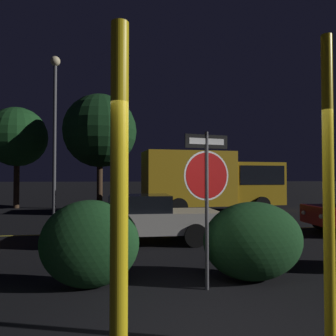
# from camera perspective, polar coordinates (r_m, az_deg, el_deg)

# --- Properties ---
(road_center_stripe) EXTENTS (32.21, 0.12, 0.01)m
(road_center_stripe) POSITION_cam_1_polar(r_m,az_deg,el_deg) (10.90, -3.21, -11.05)
(road_center_stripe) COLOR gold
(road_center_stripe) RESTS_ON ground_plane
(stop_sign) EXTENTS (0.79, 0.18, 2.52)m
(stop_sign) POSITION_cam_1_polar(r_m,az_deg,el_deg) (5.31, 6.75, -1.91)
(stop_sign) COLOR #4C4C51
(stop_sign) RESTS_ON ground_plane
(yellow_pole_left) EXTENTS (0.17, 0.17, 3.26)m
(yellow_pole_left) POSITION_cam_1_polar(r_m,az_deg,el_deg) (3.10, -8.50, -4.59)
(yellow_pole_left) COLOR yellow
(yellow_pole_left) RESTS_ON ground_plane
(yellow_pole_right) EXTENTS (0.11, 0.11, 3.30)m
(yellow_pole_right) POSITION_cam_1_polar(r_m,az_deg,el_deg) (3.80, 26.16, -3.62)
(yellow_pole_right) COLOR yellow
(yellow_pole_right) RESTS_ON ground_plane
(hedge_bush_1) EXTENTS (1.60, 0.86, 1.42)m
(hedge_bush_1) POSITION_cam_1_polar(r_m,az_deg,el_deg) (5.59, -13.43, -12.71)
(hedge_bush_1) COLOR #19421E
(hedge_bush_1) RESTS_ON ground_plane
(hedge_bush_2) EXTENTS (1.78, 1.15, 1.36)m
(hedge_bush_2) POSITION_cam_1_polar(r_m,az_deg,el_deg) (6.03, 14.63, -12.18)
(hedge_bush_2) COLOR #19421E
(hedge_bush_2) RESTS_ON ground_plane
(passing_car_2) EXTENTS (4.23, 1.88, 1.30)m
(passing_car_2) POSITION_cam_1_polar(r_m,az_deg,el_deg) (9.14, -4.37, -8.69)
(passing_car_2) COLOR silver
(passing_car_2) RESTS_ON ground_plane
(delivery_truck) EXTENTS (7.16, 2.68, 3.05)m
(delivery_truck) POSITION_cam_1_polar(r_m,az_deg,el_deg) (16.67, 8.09, -2.09)
(delivery_truck) COLOR gold
(delivery_truck) RESTS_ON ground_plane
(street_lamp) EXTENTS (0.47, 0.47, 7.56)m
(street_lamp) POSITION_cam_1_polar(r_m,az_deg,el_deg) (16.64, -19.11, 9.29)
(street_lamp) COLOR #4C4C51
(street_lamp) RESTS_ON ground_plane
(tree_0) EXTENTS (3.44, 3.44, 5.86)m
(tree_0) POSITION_cam_1_polar(r_m,az_deg,el_deg) (21.05, -24.79, 4.89)
(tree_0) COLOR #422D1E
(tree_0) RESTS_ON ground_plane
(tree_1) EXTENTS (4.12, 4.12, 6.47)m
(tree_1) POSITION_cam_1_polar(r_m,az_deg,el_deg) (18.98, -11.77, 6.32)
(tree_1) COLOR #422D1E
(tree_1) RESTS_ON ground_plane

